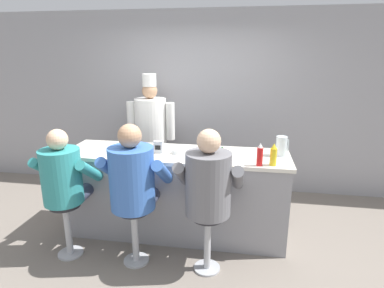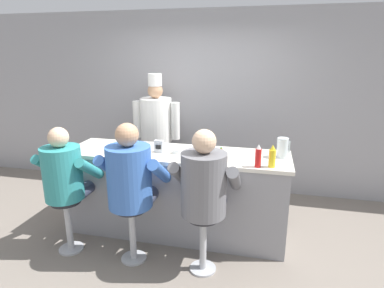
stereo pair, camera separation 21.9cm
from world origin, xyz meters
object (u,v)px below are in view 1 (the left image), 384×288
Objects in this scene: hot_sauce_bottle_orange at (222,153)px; diner_seated_blue at (133,180)px; coffee_mug_tan at (142,151)px; cook_in_whites_near at (151,131)px; cereal_bowl at (178,151)px; water_pitcher_clear at (281,146)px; diner_seated_teal at (64,179)px; breakfast_plate at (130,149)px; napkin_dispenser_chrome at (158,147)px; mustard_bottle_yellow at (273,155)px; diner_seated_grey at (209,186)px; ketchup_bottle_red at (260,155)px.

diner_seated_blue reaches higher than hot_sauce_bottle_orange.
hot_sauce_bottle_orange is 0.89m from coffee_mug_tan.
coffee_mug_tan is at bearing 178.00° from hot_sauce_bottle_orange.
cook_in_whites_near reaches higher than hot_sauce_bottle_orange.
cereal_bowl is at bearing 15.24° from coffee_mug_tan.
hot_sauce_bottle_orange is 0.64× the size of water_pitcher_clear.
diner_seated_teal is 0.95× the size of diner_seated_blue.
breakfast_plate is 0.35m from napkin_dispenser_chrome.
diner_seated_blue reaches higher than water_pitcher_clear.
diner_seated_teal is at bearing -162.23° from water_pitcher_clear.
cook_in_whites_near reaches higher than napkin_dispenser_chrome.
mustard_bottle_yellow is 0.16× the size of diner_seated_grey.
ketchup_bottle_red is at bearing -40.35° from cook_in_whites_near.
coffee_mug_tan is (-0.39, -0.10, 0.02)m from cereal_bowl.
napkin_dispenser_chrome is at bearing -69.08° from cook_in_whites_near.
coffee_mug_tan is (-1.27, 0.16, -0.07)m from ketchup_bottle_red.
breakfast_plate is at bearing -87.15° from cook_in_whites_near.
ketchup_bottle_red is at bearing 9.56° from diner_seated_teal.
cook_in_whites_near is (-0.61, 1.01, -0.03)m from cereal_bowl.
diner_seated_grey is at bearing -0.08° from diner_seated_blue.
cook_in_whites_near is at bearing 139.65° from ketchup_bottle_red.
hot_sauce_bottle_orange is at bearing 16.32° from diner_seated_teal.
diner_seated_teal is at bearing -170.44° from ketchup_bottle_red.
diner_seated_teal is 1.67m from cook_in_whites_near.
hot_sauce_bottle_orange is 0.10× the size of diner_seated_teal.
cereal_bowl is 0.09× the size of diner_seated_blue.
diner_seated_teal is at bearing -179.68° from diner_seated_blue.
cereal_bowl is (-0.50, 0.14, -0.04)m from hot_sauce_bottle_orange.
ketchup_bottle_red is 1.48m from breakfast_plate.
water_pitcher_clear is 0.16× the size of diner_seated_teal.
diner_seated_grey is (-0.71, -0.70, -0.22)m from water_pitcher_clear.
cereal_bowl is (-1.02, 0.23, -0.08)m from mustard_bottle_yellow.
water_pitcher_clear is at bearing 72.28° from mustard_bottle_yellow.
diner_seated_teal is at bearing -144.04° from coffee_mug_tan.
ketchup_bottle_red is 1.27m from diner_seated_blue.
hot_sauce_bottle_orange is at bearing -9.33° from napkin_dispenser_chrome.
ketchup_bottle_red reaches higher than water_pitcher_clear.
napkin_dispenser_chrome is at bearing 80.07° from diner_seated_blue.
water_pitcher_clear is 0.12× the size of cook_in_whites_near.
diner_seated_blue is at bearing 0.32° from diner_seated_teal.
water_pitcher_clear is at bearing 25.66° from diner_seated_blue.
breakfast_plate is 0.56m from cereal_bowl.
diner_seated_blue is at bearing -118.52° from cereal_bowl.
diner_seated_grey is (-0.61, -0.36, -0.22)m from mustard_bottle_yellow.
napkin_dispenser_chrome reaches higher than cereal_bowl.
diner_seated_blue is at bearing 179.92° from diner_seated_grey.
diner_seated_teal is (-0.50, -0.60, -0.16)m from breakfast_plate.
diner_seated_blue is 1.63m from cook_in_whites_near.
diner_seated_grey reaches higher than mustard_bottle_yellow.
diner_seated_grey is (-0.47, -0.32, -0.23)m from ketchup_bottle_red.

